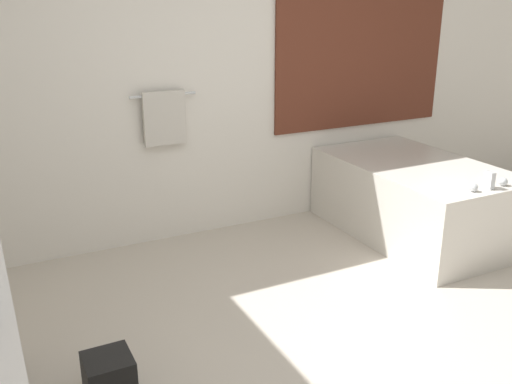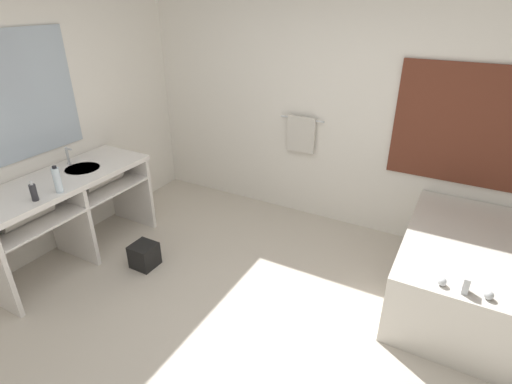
% 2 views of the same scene
% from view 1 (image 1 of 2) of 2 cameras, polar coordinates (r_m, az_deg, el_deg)
% --- Properties ---
extents(wall_back_with_blinds, '(7.40, 0.13, 2.70)m').
position_cam_1_polar(wall_back_with_blinds, '(4.43, -5.26, 12.61)').
color(wall_back_with_blinds, white).
rests_on(wall_back_with_blinds, ground_plane).
extents(bathtub, '(0.95, 1.59, 0.71)m').
position_cam_1_polar(bathtub, '(4.73, 15.59, -0.32)').
color(bathtub, silver).
rests_on(bathtub, ground_plane).
extents(waste_bin, '(0.22, 0.22, 0.23)m').
position_cam_1_polar(waste_bin, '(2.93, -14.46, -17.61)').
color(waste_bin, black).
rests_on(waste_bin, ground_plane).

